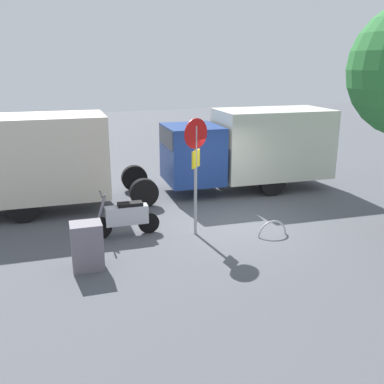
# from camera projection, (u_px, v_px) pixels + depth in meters

# --- Properties ---
(ground_plane) EXTENTS (60.00, 60.00, 0.00)m
(ground_plane) POSITION_uv_depth(u_px,v_px,m) (234.00, 221.00, 12.67)
(ground_plane) COLOR #4D4F55
(box_truck_near) EXTENTS (7.33, 2.72, 2.80)m
(box_truck_near) POSITION_uv_depth(u_px,v_px,m) (246.00, 146.00, 15.41)
(box_truck_near) COLOR black
(box_truck_near) RESTS_ON ground
(box_truck_far) EXTENTS (7.69, 2.63, 2.89)m
(box_truck_far) POSITION_uv_depth(u_px,v_px,m) (1.00, 161.00, 12.86)
(box_truck_far) COLOR black
(box_truck_far) RESTS_ON ground
(motorcycle) EXTENTS (1.81, 0.55, 1.20)m
(motorcycle) POSITION_uv_depth(u_px,v_px,m) (126.00, 216.00, 11.50)
(motorcycle) COLOR black
(motorcycle) RESTS_ON ground
(stop_sign) EXTENTS (0.71, 0.33, 3.05)m
(stop_sign) POSITION_uv_depth(u_px,v_px,m) (196.00, 159.00, 11.15)
(stop_sign) COLOR #9E9EA3
(stop_sign) RESTS_ON ground
(utility_cabinet) EXTENTS (0.70, 0.58, 1.06)m
(utility_cabinet) POSITION_uv_depth(u_px,v_px,m) (87.00, 246.00, 9.63)
(utility_cabinet) COLOR slate
(utility_cabinet) RESTS_ON ground
(bike_rack_hoop) EXTENTS (0.85, 0.05, 0.85)m
(bike_rack_hoop) POSITION_uv_depth(u_px,v_px,m) (272.00, 236.00, 11.61)
(bike_rack_hoop) COLOR #B7B7BC
(bike_rack_hoop) RESTS_ON ground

